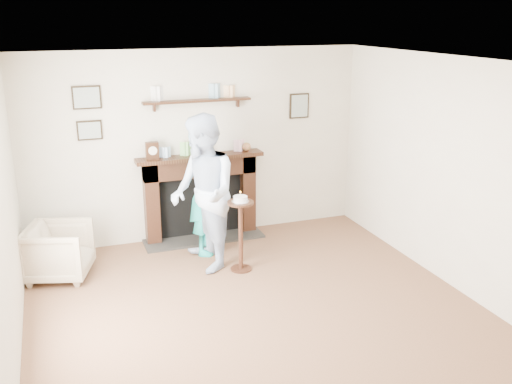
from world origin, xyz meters
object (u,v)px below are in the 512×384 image
(armchair, at_px, (62,277))
(woman, at_px, (208,251))
(man, at_px, (205,266))
(pedestal_table, at_px, (241,222))

(armchair, bearing_deg, woman, -67.73)
(man, bearing_deg, pedestal_table, 56.28)
(armchair, distance_m, pedestal_table, 2.17)
(armchair, xyz_separation_m, pedestal_table, (2.02, -0.53, 0.60))
(woman, bearing_deg, armchair, 118.64)
(armchair, relative_size, pedestal_table, 0.71)
(woman, bearing_deg, man, -174.81)
(man, relative_size, pedestal_table, 1.89)
(man, height_order, woman, man)
(armchair, height_order, woman, woman)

